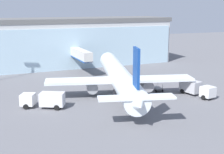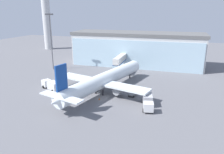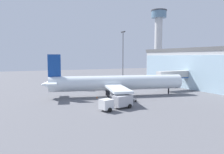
{
  "view_description": "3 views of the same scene",
  "coord_description": "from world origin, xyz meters",
  "px_view_note": "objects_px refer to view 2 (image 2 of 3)",
  "views": [
    {
      "loc": [
        -22.55,
        -50.37,
        16.73
      ],
      "look_at": [
        -2.4,
        4.6,
        3.41
      ],
      "focal_mm": 50.0,
      "sensor_mm": 36.0,
      "label": 1
    },
    {
      "loc": [
        20.27,
        -49.41,
        22.03
      ],
      "look_at": [
        1.59,
        3.17,
        4.91
      ],
      "focal_mm": 35.0,
      "sensor_mm": 36.0,
      "label": 2
    },
    {
      "loc": [
        51.53,
        -20.82,
        10.66
      ],
      "look_at": [
        -3.85,
        4.26,
        4.91
      ],
      "focal_mm": 35.0,
      "sensor_mm": 36.0,
      "label": 3
    }
  ],
  "objects_px": {
    "jet_bridge": "(121,59)",
    "baggage_cart": "(132,94)",
    "safety_cone_nose": "(99,99)",
    "safety_cone_wingtip": "(65,85)",
    "apron_light_mast": "(51,38)",
    "fuel_truck": "(148,101)",
    "catering_truck": "(51,85)",
    "airplane": "(104,80)",
    "control_tower": "(46,7)"
  },
  "relations": [
    {
      "from": "catering_truck",
      "to": "safety_cone_wingtip",
      "type": "relative_size",
      "value": 13.71
    },
    {
      "from": "catering_truck",
      "to": "safety_cone_wingtip",
      "type": "bearing_deg",
      "value": -89.2
    },
    {
      "from": "apron_light_mast",
      "to": "baggage_cart",
      "type": "xyz_separation_m",
      "value": [
        36.0,
        -16.57,
        -11.72
      ]
    },
    {
      "from": "apron_light_mast",
      "to": "fuel_truck",
      "type": "xyz_separation_m",
      "value": [
        41.23,
        -22.4,
        -10.76
      ]
    },
    {
      "from": "catering_truck",
      "to": "safety_cone_wingtip",
      "type": "height_order",
      "value": "catering_truck"
    },
    {
      "from": "apron_light_mast",
      "to": "safety_cone_nose",
      "type": "xyz_separation_m",
      "value": [
        28.71,
        -22.2,
        -11.95
      ]
    },
    {
      "from": "jet_bridge",
      "to": "safety_cone_nose",
      "type": "relative_size",
      "value": 25.07
    },
    {
      "from": "apron_light_mast",
      "to": "airplane",
      "type": "distance_m",
      "value": 33.47
    },
    {
      "from": "apron_light_mast",
      "to": "safety_cone_wingtip",
      "type": "bearing_deg",
      "value": -47.11
    },
    {
      "from": "control_tower",
      "to": "airplane",
      "type": "bearing_deg",
      "value": -44.26
    },
    {
      "from": "safety_cone_nose",
      "to": "fuel_truck",
      "type": "bearing_deg",
      "value": -0.93
    },
    {
      "from": "safety_cone_nose",
      "to": "catering_truck",
      "type": "bearing_deg",
      "value": 171.95
    },
    {
      "from": "catering_truck",
      "to": "safety_cone_wingtip",
      "type": "xyz_separation_m",
      "value": [
        1.85,
        4.06,
        -1.19
      ]
    },
    {
      "from": "jet_bridge",
      "to": "catering_truck",
      "type": "xyz_separation_m",
      "value": [
        -12.77,
        -25.67,
        -3.23
      ]
    },
    {
      "from": "jet_bridge",
      "to": "baggage_cart",
      "type": "height_order",
      "value": "jet_bridge"
    },
    {
      "from": "baggage_cart",
      "to": "jet_bridge",
      "type": "bearing_deg",
      "value": -152.57
    },
    {
      "from": "jet_bridge",
      "to": "baggage_cart",
      "type": "relative_size",
      "value": 4.81
    },
    {
      "from": "apron_light_mast",
      "to": "fuel_truck",
      "type": "bearing_deg",
      "value": -28.52
    },
    {
      "from": "fuel_truck",
      "to": "apron_light_mast",
      "type": "bearing_deg",
      "value": -132.29
    },
    {
      "from": "safety_cone_wingtip",
      "to": "airplane",
      "type": "bearing_deg",
      "value": -2.79
    },
    {
      "from": "control_tower",
      "to": "safety_cone_wingtip",
      "type": "relative_size",
      "value": 69.54
    },
    {
      "from": "apron_light_mast",
      "to": "fuel_truck",
      "type": "relative_size",
      "value": 2.74
    },
    {
      "from": "airplane",
      "to": "safety_cone_nose",
      "type": "xyz_separation_m",
      "value": [
        0.95,
        -5.66,
        -3.24
      ]
    },
    {
      "from": "airplane",
      "to": "safety_cone_nose",
      "type": "relative_size",
      "value": 71.21
    },
    {
      "from": "safety_cone_nose",
      "to": "airplane",
      "type": "bearing_deg",
      "value": 99.52
    },
    {
      "from": "catering_truck",
      "to": "safety_cone_wingtip",
      "type": "distance_m",
      "value": 4.62
    },
    {
      "from": "jet_bridge",
      "to": "catering_truck",
      "type": "bearing_deg",
      "value": 150.48
    },
    {
      "from": "airplane",
      "to": "fuel_truck",
      "type": "height_order",
      "value": "airplane"
    },
    {
      "from": "airplane",
      "to": "catering_truck",
      "type": "height_order",
      "value": "airplane"
    },
    {
      "from": "apron_light_mast",
      "to": "safety_cone_nose",
      "type": "bearing_deg",
      "value": -37.71
    },
    {
      "from": "fuel_truck",
      "to": "safety_cone_nose",
      "type": "distance_m",
      "value": 12.58
    },
    {
      "from": "baggage_cart",
      "to": "safety_cone_nose",
      "type": "xyz_separation_m",
      "value": [
        -7.29,
        -5.63,
        -0.23
      ]
    },
    {
      "from": "baggage_cart",
      "to": "safety_cone_wingtip",
      "type": "xyz_separation_m",
      "value": [
        -21.23,
        0.66,
        -0.23
      ]
    },
    {
      "from": "control_tower",
      "to": "airplane",
      "type": "distance_m",
      "value": 82.3
    },
    {
      "from": "safety_cone_wingtip",
      "to": "fuel_truck",
      "type": "bearing_deg",
      "value": -13.79
    },
    {
      "from": "baggage_cart",
      "to": "safety_cone_wingtip",
      "type": "distance_m",
      "value": 21.24
    },
    {
      "from": "control_tower",
      "to": "safety_cone_nose",
      "type": "distance_m",
      "value": 87.66
    },
    {
      "from": "apron_light_mast",
      "to": "fuel_truck",
      "type": "height_order",
      "value": "apron_light_mast"
    },
    {
      "from": "catering_truck",
      "to": "baggage_cart",
      "type": "distance_m",
      "value": 23.35
    },
    {
      "from": "jet_bridge",
      "to": "apron_light_mast",
      "type": "distance_m",
      "value": 27.38
    },
    {
      "from": "control_tower",
      "to": "apron_light_mast",
      "type": "height_order",
      "value": "control_tower"
    },
    {
      "from": "control_tower",
      "to": "safety_cone_wingtip",
      "type": "distance_m",
      "value": 74.35
    },
    {
      "from": "fuel_truck",
      "to": "airplane",
      "type": "bearing_deg",
      "value": -127.28
    },
    {
      "from": "control_tower",
      "to": "catering_truck",
      "type": "relative_size",
      "value": 5.07
    },
    {
      "from": "safety_cone_nose",
      "to": "safety_cone_wingtip",
      "type": "distance_m",
      "value": 15.29
    },
    {
      "from": "control_tower",
      "to": "airplane",
      "type": "height_order",
      "value": "control_tower"
    },
    {
      "from": "airplane",
      "to": "control_tower",
      "type": "bearing_deg",
      "value": 58.55
    },
    {
      "from": "apron_light_mast",
      "to": "baggage_cart",
      "type": "distance_m",
      "value": 41.33
    },
    {
      "from": "control_tower",
      "to": "apron_light_mast",
      "type": "xyz_separation_m",
      "value": [
        29.41,
        -39.16,
        -11.34
      ]
    },
    {
      "from": "catering_truck",
      "to": "safety_cone_nose",
      "type": "relative_size",
      "value": 13.71
    }
  ]
}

